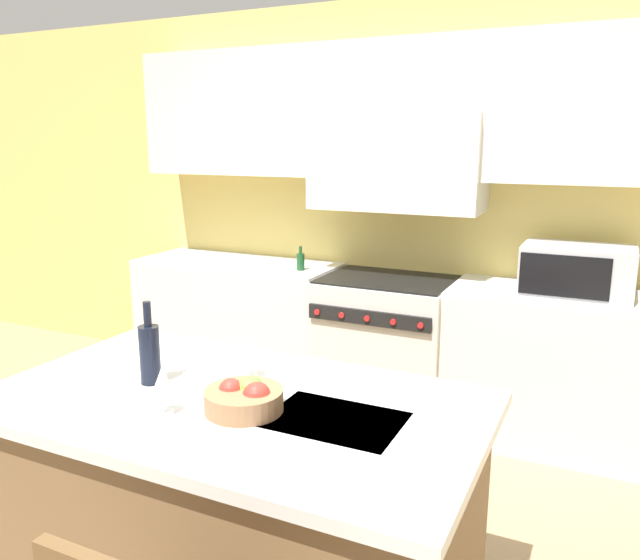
# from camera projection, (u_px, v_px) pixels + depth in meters

# --- Properties ---
(ground_plane) EXTENTS (10.00, 10.00, 0.00)m
(ground_plane) POSITION_uv_depth(u_px,v_px,m) (257.00, 554.00, 2.77)
(ground_plane) COLOR #997F5B
(back_cabinetry) EXTENTS (10.00, 0.46, 2.70)m
(back_cabinetry) POSITION_uv_depth(u_px,v_px,m) (404.00, 169.00, 4.11)
(back_cabinetry) COLOR #DBC166
(back_cabinetry) RESTS_ON ground_plane
(back_counter) EXTENTS (3.80, 0.62, 0.93)m
(back_counter) POSITION_uv_depth(u_px,v_px,m) (387.00, 344.00, 4.15)
(back_counter) COLOR silver
(back_counter) RESTS_ON ground_plane
(range_stove) EXTENTS (0.85, 0.70, 0.92)m
(range_stove) POSITION_uv_depth(u_px,v_px,m) (386.00, 346.00, 4.13)
(range_stove) COLOR beige
(range_stove) RESTS_ON ground_plane
(microwave) EXTENTS (0.60, 0.40, 0.28)m
(microwave) POSITION_uv_depth(u_px,v_px,m) (577.00, 270.00, 3.54)
(microwave) COLOR #B7B7BC
(microwave) RESTS_ON back_counter
(kitchen_island) EXTENTS (1.78, 1.01, 0.90)m
(kitchen_island) POSITION_uv_depth(u_px,v_px,m) (236.00, 510.00, 2.32)
(kitchen_island) COLOR brown
(kitchen_island) RESTS_ON ground_plane
(wine_bottle) EXTENTS (0.08, 0.08, 0.32)m
(wine_bottle) POSITION_uv_depth(u_px,v_px,m) (150.00, 352.00, 2.33)
(wine_bottle) COLOR black
(wine_bottle) RESTS_ON kitchen_island
(wine_glass_near) EXTENTS (0.08, 0.08, 0.17)m
(wine_glass_near) POSITION_uv_depth(u_px,v_px,m) (163.00, 381.00, 2.07)
(wine_glass_near) COLOR white
(wine_glass_near) RESTS_ON kitchen_island
(wine_glass_far) EXTENTS (0.08, 0.08, 0.17)m
(wine_glass_far) POSITION_uv_depth(u_px,v_px,m) (250.00, 349.00, 2.39)
(wine_glass_far) COLOR white
(wine_glass_far) RESTS_ON kitchen_island
(fruit_bowl) EXTENTS (0.27, 0.27, 0.11)m
(fruit_bowl) POSITION_uv_depth(u_px,v_px,m) (245.00, 398.00, 2.11)
(fruit_bowl) COLOR #996B47
(fruit_bowl) RESTS_ON kitchen_island
(oil_bottle_on_counter) EXTENTS (0.05, 0.05, 0.16)m
(oil_bottle_on_counter) POSITION_uv_depth(u_px,v_px,m) (301.00, 261.00, 4.22)
(oil_bottle_on_counter) COLOR #194723
(oil_bottle_on_counter) RESTS_ON back_counter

